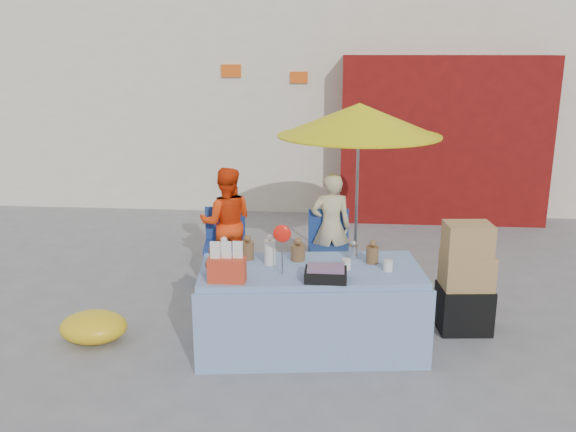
# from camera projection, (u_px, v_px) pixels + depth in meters

# --- Properties ---
(ground) EXTENTS (80.00, 80.00, 0.00)m
(ground) POSITION_uv_depth(u_px,v_px,m) (276.00, 329.00, 6.04)
(ground) COLOR slate
(ground) RESTS_ON ground
(backdrop) EXTENTS (14.00, 8.00, 7.80)m
(backdrop) POSITION_uv_depth(u_px,v_px,m) (340.00, 28.00, 12.41)
(backdrop) COLOR silver
(backdrop) RESTS_ON ground
(market_table) EXTENTS (2.14, 1.20, 1.23)m
(market_table) POSITION_uv_depth(u_px,v_px,m) (309.00, 307.00, 5.57)
(market_table) COLOR #7F9ACC
(market_table) RESTS_ON ground
(chair_left) EXTENTS (0.54, 0.53, 0.85)m
(chair_left) POSITION_uv_depth(u_px,v_px,m) (225.00, 259.00, 7.29)
(chair_left) COLOR navy
(chair_left) RESTS_ON ground
(chair_right) EXTENTS (0.54, 0.53, 0.85)m
(chair_right) POSITION_uv_depth(u_px,v_px,m) (330.00, 262.00, 7.18)
(chair_right) COLOR navy
(chair_right) RESTS_ON ground
(vendor_orange) EXTENTS (0.71, 0.59, 1.34)m
(vendor_orange) POSITION_uv_depth(u_px,v_px,m) (227.00, 223.00, 7.30)
(vendor_orange) COLOR #F53A0C
(vendor_orange) RESTS_ON ground
(vendor_beige) EXTENTS (0.51, 0.37, 1.30)m
(vendor_beige) POSITION_uv_depth(u_px,v_px,m) (331.00, 227.00, 7.20)
(vendor_beige) COLOR beige
(vendor_beige) RESTS_ON ground
(umbrella) EXTENTS (1.90, 1.90, 2.09)m
(umbrella) POSITION_uv_depth(u_px,v_px,m) (359.00, 120.00, 7.00)
(umbrella) COLOR gray
(umbrella) RESTS_ON ground
(box_stack) EXTENTS (0.53, 0.45, 1.10)m
(box_stack) POSITION_uv_depth(u_px,v_px,m) (465.00, 282.00, 5.90)
(box_stack) COLOR black
(box_stack) RESTS_ON ground
(tarp_bundle) EXTENTS (0.70, 0.58, 0.29)m
(tarp_bundle) POSITION_uv_depth(u_px,v_px,m) (94.00, 327.00, 5.76)
(tarp_bundle) COLOR yellow
(tarp_bundle) RESTS_ON ground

